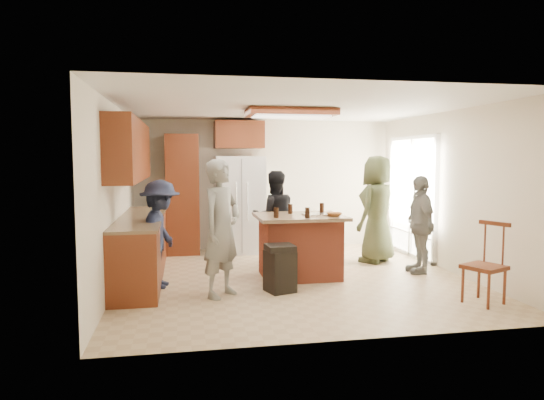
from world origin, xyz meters
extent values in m
plane|color=tan|center=(0.00, 0.00, 0.00)|extent=(5.00, 5.00, 0.00)
plane|color=white|center=(0.00, 0.00, 2.50)|extent=(5.00, 5.00, 0.00)
plane|color=beige|center=(0.00, 2.50, 1.25)|extent=(5.00, 0.00, 5.00)
plane|color=beige|center=(0.00, -2.50, 1.25)|extent=(5.00, 0.00, 5.00)
plane|color=beige|center=(-2.50, 0.00, 1.25)|extent=(0.00, 5.00, 5.00)
plane|color=beige|center=(2.50, 0.00, 1.25)|extent=(0.00, 5.00, 5.00)
cube|color=white|center=(2.48, 1.20, 1.05)|extent=(0.02, 1.60, 2.10)
cube|color=white|center=(2.46, 1.20, 1.05)|extent=(0.08, 1.72, 2.10)
cube|color=maroon|center=(0.00, 0.20, 2.44)|extent=(1.30, 0.70, 0.10)
cube|color=white|center=(0.00, 0.20, 2.38)|extent=(1.10, 0.50, 0.02)
cube|color=olive|center=(4.00, 1.20, -0.05)|extent=(3.00, 3.00, 0.10)
cube|color=#593319|center=(4.70, 1.80, 1.00)|extent=(1.40, 1.60, 2.00)
imported|color=gray|center=(-1.11, -0.76, 0.88)|extent=(0.78, 0.79, 1.75)
imported|color=black|center=(-0.09, 1.04, 0.78)|extent=(0.77, 0.49, 1.56)
imported|color=#394125|center=(1.65, 0.83, 0.91)|extent=(1.05, 1.01, 1.81)
imported|color=gray|center=(2.00, -0.01, 0.75)|extent=(0.54, 0.92, 1.50)
imported|color=#1C2239|center=(-1.90, -0.16, 0.74)|extent=(0.62, 1.02, 1.48)
cube|color=maroon|center=(-2.20, 0.40, 0.44)|extent=(0.60, 3.00, 0.88)
cube|color=#846B4C|center=(-2.20, 0.40, 0.90)|extent=(0.64, 3.00, 0.04)
cube|color=maroon|center=(-2.33, 0.40, 1.88)|extent=(0.35, 3.00, 0.85)
cube|color=maroon|center=(-1.60, 2.20, 1.10)|extent=(0.60, 0.60, 2.20)
cube|color=maroon|center=(-0.55, 2.20, 2.20)|extent=(0.90, 0.60, 0.50)
cube|color=white|center=(-0.55, 2.12, 0.90)|extent=(0.90, 0.72, 1.80)
cube|color=gray|center=(-0.55, 1.75, 0.90)|extent=(0.01, 0.01, 1.71)
cylinder|color=silver|center=(-0.65, 1.73, 0.99)|extent=(0.02, 0.02, 0.70)
cylinder|color=silver|center=(-0.45, 1.73, 0.99)|extent=(0.02, 0.02, 0.70)
cube|color=#AC442C|center=(0.11, 0.05, 0.44)|extent=(1.10, 0.85, 0.88)
cube|color=#81624A|center=(0.11, 0.05, 0.91)|extent=(1.28, 1.03, 0.05)
cube|color=silver|center=(0.36, 0.00, 0.94)|extent=(0.42, 0.34, 0.02)
imported|color=brown|center=(0.56, -0.20, 0.96)|extent=(0.22, 0.22, 0.05)
cylinder|color=black|center=(-0.30, -0.23, 1.01)|extent=(0.07, 0.07, 0.15)
cylinder|color=black|center=(0.01, 0.24, 1.01)|extent=(0.07, 0.07, 0.15)
cylinder|color=black|center=(0.52, 0.31, 1.01)|extent=(0.07, 0.07, 0.15)
cylinder|color=black|center=(0.13, -0.31, 1.01)|extent=(0.07, 0.07, 0.15)
cube|color=black|center=(-0.34, -0.69, 0.28)|extent=(0.43, 0.43, 0.55)
cube|color=black|center=(-0.34, -0.69, 0.59)|extent=(0.39, 0.39, 0.08)
cube|color=maroon|center=(2.00, -1.65, 0.45)|extent=(0.56, 0.56, 0.05)
cylinder|color=maroon|center=(1.92, -1.87, 0.22)|extent=(0.05, 0.05, 0.44)
cylinder|color=maroon|center=(2.23, -1.73, 0.22)|extent=(0.05, 0.05, 0.44)
cylinder|color=maroon|center=(1.78, -1.56, 0.22)|extent=(0.05, 0.05, 0.44)
cylinder|color=maroon|center=(2.09, -1.42, 0.22)|extent=(0.05, 0.05, 0.44)
cube|color=maroon|center=(2.17, -1.57, 0.97)|extent=(0.20, 0.38, 0.05)
cylinder|color=maroon|center=(2.22, -1.68, 0.72)|extent=(0.03, 0.03, 0.50)
cylinder|color=maroon|center=(2.12, -1.46, 0.72)|extent=(0.03, 0.03, 0.50)
camera|label=1|loc=(-1.58, -6.87, 1.77)|focal=32.00mm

